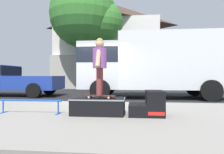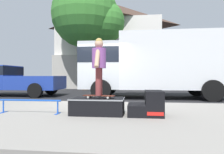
# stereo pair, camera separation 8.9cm
# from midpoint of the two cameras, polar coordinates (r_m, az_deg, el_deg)

# --- Properties ---
(ground_plane) EXTENTS (140.00, 140.00, 0.00)m
(ground_plane) POSITION_cam_midpoint_polar(r_m,az_deg,el_deg) (8.17, -4.64, -7.17)
(ground_plane) COLOR black
(sidewalk_slab) EXTENTS (50.00, 5.00, 0.12)m
(sidewalk_slab) POSITION_cam_midpoint_polar(r_m,az_deg,el_deg) (5.30, -11.33, -10.59)
(sidewalk_slab) COLOR gray
(sidewalk_slab) RESTS_ON ground
(skate_box) EXTENTS (1.29, 0.75, 0.40)m
(skate_box) POSITION_cam_midpoint_polar(r_m,az_deg,el_deg) (5.10, -3.46, -7.90)
(skate_box) COLOR black
(skate_box) RESTS_ON sidewalk_slab
(kicker_ramp) EXTENTS (0.82, 0.76, 0.59)m
(kicker_ramp) POSITION_cam_midpoint_polar(r_m,az_deg,el_deg) (5.02, 10.59, -7.68)
(kicker_ramp) COLOR black
(kicker_ramp) RESTS_ON sidewalk_slab
(grind_rail) EXTENTS (1.61, 0.28, 0.35)m
(grind_rail) POSITION_cam_midpoint_polar(r_m,az_deg,el_deg) (5.61, -21.32, -6.65)
(grind_rail) COLOR blue
(grind_rail) RESTS_ON sidewalk_slab
(skateboard) EXTENTS (0.80, 0.29, 0.07)m
(skateboard) POSITION_cam_midpoint_polar(r_m,az_deg,el_deg) (5.06, -3.12, -5.22)
(skateboard) COLOR #4C1E14
(skateboard) RESTS_ON skate_box
(skater_kid) EXTENTS (0.34, 0.72, 1.40)m
(skater_kid) POSITION_cam_midpoint_polar(r_m,az_deg,el_deg) (5.05, -3.12, 4.27)
(skater_kid) COLOR brown
(skater_kid) RESTS_ON skateboard
(box_truck) EXTENTS (6.91, 2.63, 3.05)m
(box_truck) POSITION_cam_midpoint_polar(r_m,az_deg,el_deg) (10.19, 11.38, 3.88)
(box_truck) COLOR silver
(box_truck) RESTS_ON ground
(pickup_truck_blue) EXTENTS (5.70, 2.09, 1.61)m
(pickup_truck_blue) POSITION_cam_midpoint_polar(r_m,az_deg,el_deg) (12.47, -27.01, -0.52)
(pickup_truck_blue) COLOR #1E3899
(pickup_truck_blue) RESTS_ON ground
(street_tree_main) EXTENTS (5.55, 5.04, 8.27)m
(street_tree_main) POSITION_cam_midpoint_polar(r_m,az_deg,el_deg) (16.40, -6.28, 16.28)
(street_tree_main) COLOR brown
(street_tree_main) RESTS_ON ground
(house_behind) EXTENTS (9.54, 8.22, 8.40)m
(house_behind) POSITION_cam_midpoint_polar(r_m,az_deg,el_deg) (20.87, 0.07, 9.04)
(house_behind) COLOR silver
(house_behind) RESTS_ON ground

